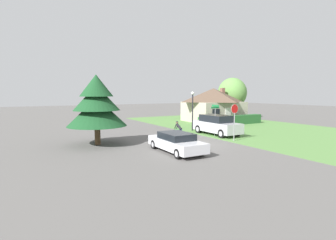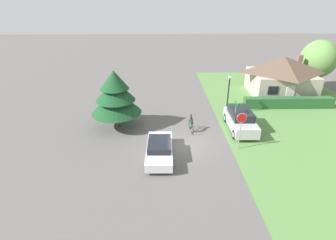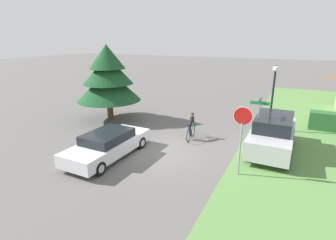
% 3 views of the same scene
% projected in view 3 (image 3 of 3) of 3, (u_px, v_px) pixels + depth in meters
% --- Properties ---
extents(ground_plane, '(140.00, 140.00, 0.00)m').
position_uv_depth(ground_plane, '(159.00, 151.00, 13.36)').
color(ground_plane, '#5B5956').
extents(sedan_left_lane, '(1.96, 4.72, 1.27)m').
position_uv_depth(sedan_left_lane, '(108.00, 144.00, 12.55)').
color(sedan_left_lane, silver).
rests_on(sedan_left_lane, ground).
extents(cyclist, '(0.44, 1.74, 1.49)m').
position_uv_depth(cyclist, '(191.00, 127.00, 14.81)').
color(cyclist, black).
rests_on(cyclist, ground).
extents(parked_suv_right, '(2.03, 4.91, 1.81)m').
position_uv_depth(parked_suv_right, '(273.00, 134.00, 13.19)').
color(parked_suv_right, '#B7B7BC').
rests_on(parked_suv_right, ground).
extents(stop_sign, '(0.75, 0.07, 2.95)m').
position_uv_depth(stop_sign, '(242.00, 127.00, 10.46)').
color(stop_sign, gray).
rests_on(stop_sign, ground).
extents(street_lamp, '(0.33, 0.33, 4.03)m').
position_uv_depth(street_lamp, '(273.00, 88.00, 15.61)').
color(street_lamp, black).
rests_on(street_lamp, ground).
extents(street_name_sign, '(0.90, 0.90, 2.78)m').
position_uv_depth(street_name_sign, '(259.00, 116.00, 12.68)').
color(street_name_sign, gray).
rests_on(street_name_sign, ground).
extents(conifer_tall_near, '(4.33, 4.33, 5.15)m').
position_uv_depth(conifer_tall_near, '(108.00, 77.00, 17.69)').
color(conifer_tall_near, '#4C3823').
rests_on(conifer_tall_near, ground).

